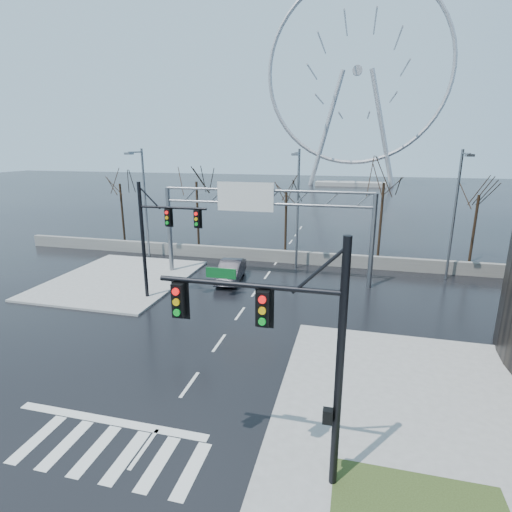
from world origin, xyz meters
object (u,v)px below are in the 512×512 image
(signal_mast_far, at_px, (157,231))
(car, at_px, (231,271))
(sign_gantry, at_px, (260,214))
(signal_mast_near, at_px, (293,340))
(ferris_wheel, at_px, (357,79))

(signal_mast_far, height_order, car, signal_mast_far)
(signal_mast_far, height_order, sign_gantry, signal_mast_far)
(signal_mast_far, bearing_deg, car, 56.63)
(signal_mast_far, bearing_deg, sign_gantry, 47.53)
(signal_mast_near, bearing_deg, ferris_wheel, 90.08)
(signal_mast_far, xyz_separation_m, car, (3.36, 5.10, -4.05))
(signal_mast_far, bearing_deg, ferris_wheel, 82.80)
(sign_gantry, xyz_separation_m, car, (-2.14, -0.90, -4.39))
(sign_gantry, bearing_deg, car, -157.09)
(signal_mast_near, relative_size, car, 1.67)
(signal_mast_near, xyz_separation_m, signal_mast_far, (-11.01, 13.00, -0.04))
(ferris_wheel, distance_m, car, 85.15)
(signal_mast_near, distance_m, ferris_wheel, 101.29)
(car, bearing_deg, signal_mast_far, -129.10)
(signal_mast_near, distance_m, sign_gantry, 19.79)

